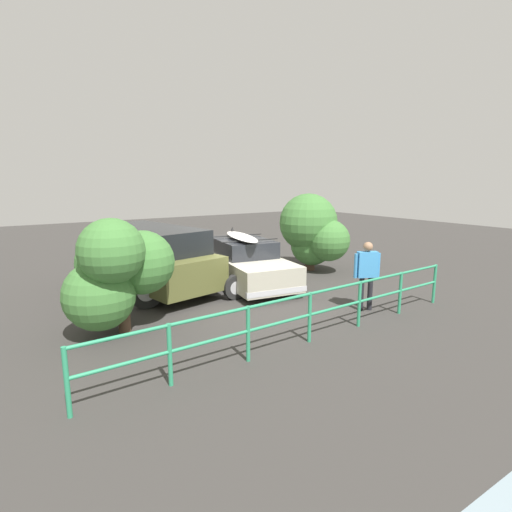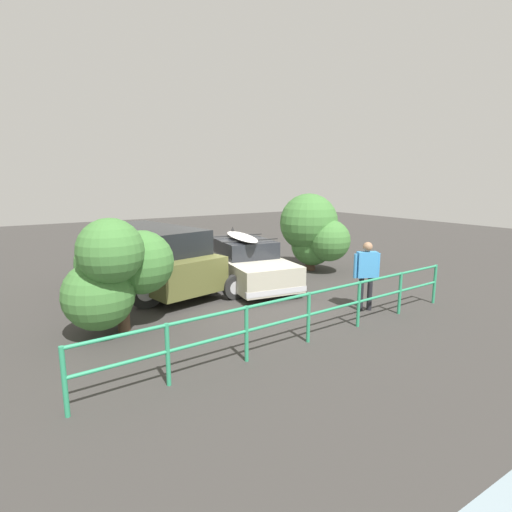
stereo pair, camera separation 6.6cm
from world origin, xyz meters
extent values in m
cube|color=#383533|center=(0.00, 0.00, -0.01)|extent=(44.00, 44.00, 0.02)
cube|color=#B7B29E|center=(-0.61, -0.60, 0.52)|extent=(2.28, 4.42, 0.68)
cube|color=#23262B|center=(-0.63, -0.77, 1.10)|extent=(1.75, 2.22, 0.47)
cube|color=silver|center=(-0.30, 1.44, 0.30)|extent=(1.70, 0.35, 0.14)
cube|color=silver|center=(-0.91, -2.65, 0.30)|extent=(1.70, 0.35, 0.14)
cylinder|color=black|center=(-1.25, 0.82, 0.32)|extent=(0.64, 0.18, 0.64)
cylinder|color=#B7B7BC|center=(-1.25, 0.82, 0.32)|extent=(0.35, 0.19, 0.35)
cylinder|color=black|center=(0.43, 0.57, 0.32)|extent=(0.64, 0.18, 0.64)
cylinder|color=#B7B7BC|center=(0.43, 0.57, 0.32)|extent=(0.35, 0.19, 0.35)
cylinder|color=black|center=(-1.64, -1.77, 0.32)|extent=(0.64, 0.18, 0.64)
cylinder|color=#B7B7BC|center=(-1.64, -1.77, 0.32)|extent=(0.35, 0.19, 0.35)
cylinder|color=black|center=(0.04, -2.02, 0.32)|extent=(0.64, 0.18, 0.64)
cylinder|color=#B7B7BC|center=(0.04, -2.02, 0.32)|extent=(0.35, 0.19, 0.35)
cylinder|color=black|center=(-0.55, -0.22, 1.37)|extent=(1.74, 0.29, 0.03)
cylinder|color=black|center=(-0.71, -1.32, 1.37)|extent=(1.74, 0.29, 0.03)
ellipsoid|color=white|center=(-0.54, -0.68, 1.43)|extent=(1.19, 2.55, 0.09)
cone|color=black|center=(-0.78, -1.64, 1.55)|extent=(0.10, 0.10, 0.14)
cube|color=brown|center=(1.96, -1.52, 0.72)|extent=(2.73, 4.87, 0.87)
cube|color=black|center=(1.96, -1.52, 1.47)|extent=(2.39, 3.85, 0.64)
cylinder|color=black|center=(2.43, -3.87, 0.82)|extent=(0.81, 0.33, 0.79)
cylinder|color=black|center=(0.75, -0.36, 0.44)|extent=(0.88, 0.22, 0.88)
cylinder|color=#B7B7BC|center=(0.75, -0.36, 0.44)|extent=(0.48, 0.23, 0.48)
cylinder|color=black|center=(2.61, 0.02, 0.44)|extent=(0.88, 0.22, 0.88)
cylinder|color=#B7B7BC|center=(2.61, 0.02, 0.44)|extent=(0.48, 0.23, 0.48)
cylinder|color=black|center=(1.30, -3.06, 0.44)|extent=(0.88, 0.22, 0.88)
cylinder|color=#B7B7BC|center=(1.30, -3.06, 0.44)|extent=(0.48, 0.23, 0.48)
cylinder|color=black|center=(3.16, -2.69, 0.44)|extent=(0.88, 0.22, 0.88)
cylinder|color=#B7B7BC|center=(3.16, -2.69, 0.44)|extent=(0.48, 0.23, 0.48)
cylinder|color=black|center=(-1.84, 3.09, 0.41)|extent=(0.12, 0.12, 0.81)
cylinder|color=black|center=(-1.64, 3.00, 0.41)|extent=(0.12, 0.12, 0.81)
cube|color=#3D8ED1|center=(-1.74, 3.05, 1.12)|extent=(0.51, 0.36, 0.61)
sphere|color=#9E7556|center=(-1.74, 3.05, 1.55)|extent=(0.22, 0.22, 0.22)
cylinder|color=#3D8ED1|center=(-2.00, 3.16, 1.09)|extent=(0.08, 0.08, 0.58)
cylinder|color=#3D8ED1|center=(-1.49, 2.93, 1.09)|extent=(0.08, 0.08, 0.58)
cylinder|color=#2D9366|center=(-3.64, 3.60, 0.50)|extent=(0.07, 0.07, 0.99)
cylinder|color=#2D9366|center=(-2.21, 3.66, 0.50)|extent=(0.07, 0.07, 0.99)
cylinder|color=#2D9366|center=(-0.79, 3.72, 0.50)|extent=(0.07, 0.07, 0.99)
cylinder|color=#2D9366|center=(0.64, 3.78, 0.50)|extent=(0.07, 0.07, 0.99)
cylinder|color=#2D9366|center=(2.07, 3.84, 0.50)|extent=(0.07, 0.07, 0.99)
cylinder|color=#2D9366|center=(3.49, 3.90, 0.50)|extent=(0.07, 0.07, 0.99)
cylinder|color=#2D9366|center=(4.92, 3.96, 0.50)|extent=(0.07, 0.07, 0.99)
cylinder|color=#2D9366|center=(0.64, 3.78, 0.96)|extent=(8.57, 0.41, 0.06)
cylinder|color=#2D9366|center=(0.64, 3.78, 0.54)|extent=(8.57, 0.41, 0.06)
cylinder|color=#4C3828|center=(-3.49, -0.99, 0.25)|extent=(0.34, 0.34, 0.49)
sphere|color=#427A38|center=(-3.65, -0.27, 1.11)|extent=(1.38, 1.38, 1.38)
sphere|color=#427A38|center=(-3.40, -0.94, 1.00)|extent=(1.16, 1.16, 1.16)
sphere|color=#427A38|center=(-3.52, -0.95, 0.83)|extent=(1.22, 1.22, 1.22)
sphere|color=#427A38|center=(-3.39, -1.01, 1.65)|extent=(1.96, 1.96, 1.96)
sphere|color=#427A38|center=(-3.79, -1.70, 1.31)|extent=(1.49, 1.49, 1.49)
sphere|color=#427A38|center=(-3.52, -0.95, 0.91)|extent=(1.46, 1.46, 1.46)
cylinder|color=#4C3828|center=(3.47, 1.27, 0.29)|extent=(0.25, 0.25, 0.57)
sphere|color=#427A38|center=(3.63, 0.91, 0.97)|extent=(1.21, 1.21, 1.21)
sphere|color=#427A38|center=(3.50, 1.39, 1.59)|extent=(0.98, 0.98, 0.98)
sphere|color=#427A38|center=(3.94, 1.39, 0.87)|extent=(1.39, 1.39, 1.39)
sphere|color=#427A38|center=(3.38, 1.30, 1.27)|extent=(0.92, 0.92, 0.92)
sphere|color=#427A38|center=(3.71, 1.12, 1.44)|extent=(1.19, 1.19, 1.19)
sphere|color=#427A38|center=(3.74, 1.75, 1.78)|extent=(1.24, 1.24, 1.24)
sphere|color=#427A38|center=(3.03, 1.27, 1.41)|extent=(1.33, 1.33, 1.33)
camera|label=1|loc=(5.48, 9.29, 3.09)|focal=28.00mm
camera|label=2|loc=(5.42, 9.33, 3.09)|focal=28.00mm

